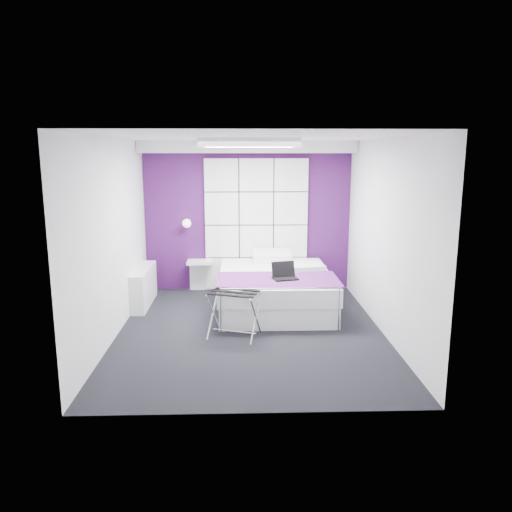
{
  "coord_description": "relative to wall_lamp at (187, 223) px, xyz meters",
  "views": [
    {
      "loc": [
        -0.13,
        -6.49,
        2.4
      ],
      "look_at": [
        0.09,
        0.35,
        0.98
      ],
      "focal_mm": 35.0,
      "sensor_mm": 36.0,
      "label": 1
    }
  ],
  "objects": [
    {
      "name": "accent_wall",
      "position": [
        1.05,
        0.13,
        0.08
      ],
      "size": [
        3.58,
        0.02,
        2.58
      ],
      "primitive_type": "cube",
      "color": "#40114B",
      "rests_on": "wall_back"
    },
    {
      "name": "radiator",
      "position": [
        -0.64,
        -0.76,
        -0.92
      ],
      "size": [
        0.22,
        1.2,
        0.6
      ],
      "primitive_type": "cube",
      "color": "white",
      "rests_on": "floor"
    },
    {
      "name": "skylight",
      "position": [
        1.05,
        -1.46,
        1.33
      ],
      "size": [
        1.36,
        0.86,
        0.12
      ],
      "primitive_type": null,
      "color": "white",
      "rests_on": "ceiling"
    },
    {
      "name": "wall_left",
      "position": [
        -0.75,
        -2.06,
        0.08
      ],
      "size": [
        0.0,
        4.4,
        4.4
      ],
      "primitive_type": "plane",
      "rotation": [
        1.57,
        0.0,
        1.57
      ],
      "color": "silver",
      "rests_on": "floor"
    },
    {
      "name": "nightstand",
      "position": [
        0.21,
        -0.04,
        -0.68
      ],
      "size": [
        0.44,
        0.34,
        0.05
      ],
      "primitive_type": "cube",
      "color": "white",
      "rests_on": "wall_back"
    },
    {
      "name": "wall_lamp",
      "position": [
        0.0,
        0.0,
        0.0
      ],
      "size": [
        0.15,
        0.15,
        0.15
      ],
      "primitive_type": "sphere",
      "color": "white",
      "rests_on": "wall_back"
    },
    {
      "name": "wall_back",
      "position": [
        1.05,
        0.14,
        0.08
      ],
      "size": [
        3.6,
        0.0,
        3.6
      ],
      "primitive_type": "plane",
      "rotation": [
        1.57,
        0.0,
        0.0
      ],
      "color": "silver",
      "rests_on": "floor"
    },
    {
      "name": "ceiling",
      "position": [
        1.05,
        -2.06,
        1.38
      ],
      "size": [
        4.4,
        4.4,
        0.0
      ],
      "primitive_type": "plane",
      "rotation": [
        3.14,
        0.0,
        0.0
      ],
      "color": "white",
      "rests_on": "wall_back"
    },
    {
      "name": "soffit",
      "position": [
        1.05,
        -0.11,
        1.28
      ],
      "size": [
        3.58,
        0.5,
        0.2
      ],
      "primitive_type": "cube",
      "color": "white",
      "rests_on": "wall_back"
    },
    {
      "name": "floor",
      "position": [
        1.05,
        -2.06,
        -1.22
      ],
      "size": [
        4.4,
        4.4,
        0.0
      ],
      "primitive_type": "plane",
      "color": "black",
      "rests_on": "ground"
    },
    {
      "name": "luggage_rack",
      "position": [
        0.83,
        -2.23,
        -0.91
      ],
      "size": [
        0.62,
        0.46,
        0.61
      ],
      "rotation": [
        0.0,
        0.0,
        -0.33
      ],
      "color": "silver",
      "rests_on": "floor"
    },
    {
      "name": "wall_right",
      "position": [
        2.85,
        -2.06,
        0.08
      ],
      "size": [
        0.0,
        4.4,
        4.4
      ],
      "primitive_type": "plane",
      "rotation": [
        1.57,
        0.0,
        -1.57
      ],
      "color": "silver",
      "rests_on": "floor"
    },
    {
      "name": "laptop",
      "position": [
        1.57,
        -1.51,
        -0.55
      ],
      "size": [
        0.35,
        0.25,
        0.25
      ],
      "rotation": [
        0.0,
        0.0,
        0.24
      ],
      "color": "black",
      "rests_on": "bed"
    },
    {
      "name": "bed",
      "position": [
        1.45,
        -0.99,
        -0.9
      ],
      "size": [
        1.78,
        2.15,
        0.75
      ],
      "color": "white",
      "rests_on": "floor"
    },
    {
      "name": "headboard",
      "position": [
        1.2,
        0.08,
        -0.05
      ],
      "size": [
        1.8,
        0.08,
        2.3
      ],
      "primitive_type": null,
      "color": "silver",
      "rests_on": "wall_back"
    }
  ]
}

